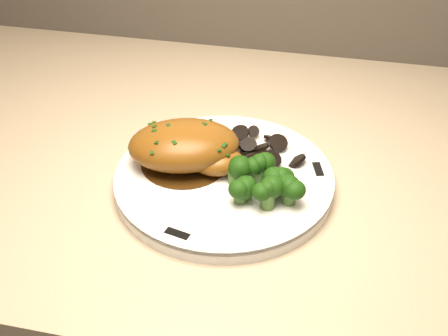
% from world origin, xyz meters
% --- Properties ---
extents(counter, '(2.13, 0.70, 1.04)m').
position_xyz_m(counter, '(-0.21, 1.67, 0.46)').
color(counter, brown).
rests_on(counter, ground).
extents(plate, '(0.31, 0.31, 0.02)m').
position_xyz_m(plate, '(0.19, 1.57, 0.93)').
color(plate, white).
rests_on(plate, counter).
extents(rim_accent_0, '(0.02, 0.03, 0.00)m').
position_xyz_m(rim_accent_0, '(0.31, 1.61, 0.94)').
color(rim_accent_0, black).
rests_on(rim_accent_0, plate).
extents(rim_accent_1, '(0.03, 0.03, 0.00)m').
position_xyz_m(rim_accent_1, '(0.11, 1.66, 0.94)').
color(rim_accent_1, black).
rests_on(rim_accent_1, plate).
extents(rim_accent_2, '(0.03, 0.02, 0.00)m').
position_xyz_m(rim_accent_2, '(0.17, 1.46, 0.94)').
color(rim_accent_2, black).
rests_on(rim_accent_2, plate).
extents(gravy_pool, '(0.11, 0.11, 0.00)m').
position_xyz_m(gravy_pool, '(0.14, 1.59, 0.94)').
color(gravy_pool, '#351E09').
rests_on(gravy_pool, plate).
extents(chicken_breast, '(0.17, 0.13, 0.05)m').
position_xyz_m(chicken_breast, '(0.15, 1.59, 0.97)').
color(chicken_breast, brown).
rests_on(chicken_breast, plate).
extents(mushroom_pile, '(0.10, 0.07, 0.03)m').
position_xyz_m(mushroom_pile, '(0.24, 1.62, 0.94)').
color(mushroom_pile, black).
rests_on(mushroom_pile, plate).
extents(broccoli_florets, '(0.09, 0.07, 0.04)m').
position_xyz_m(broccoli_florets, '(0.25, 1.55, 0.96)').
color(broccoli_florets, '#507E35').
rests_on(broccoli_florets, plate).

